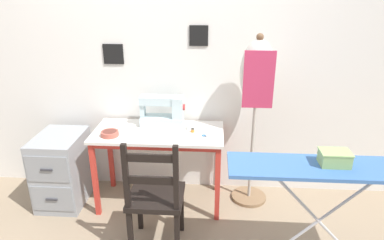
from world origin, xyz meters
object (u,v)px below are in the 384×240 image
object	(u,v)px
thread_spool_mid_table	(193,131)
dress_form	(257,86)
ironing_board	(326,172)
storage_box	(335,158)
wooden_chair	(155,198)
fabric_bowl	(110,133)
scissors	(206,137)
sewing_machine	(164,112)
filing_cabinet	(62,169)
thread_spool_near_machine	(188,128)

from	to	relation	value
thread_spool_mid_table	dress_form	xyz separation A→B (m)	(0.52, 0.10, 0.37)
ironing_board	storage_box	distance (m)	0.11
wooden_chair	fabric_bowl	bearing A→B (deg)	134.62
scissors	wooden_chair	size ratio (longest dim) A/B	0.14
wooden_chair	ironing_board	world-z (taller)	wooden_chair
sewing_machine	wooden_chair	world-z (taller)	sewing_machine
fabric_bowl	ironing_board	world-z (taller)	ironing_board
scissors	ironing_board	world-z (taller)	ironing_board
scissors	filing_cabinet	world-z (taller)	scissors
fabric_bowl	filing_cabinet	world-z (taller)	fabric_bowl
scissors	thread_spool_near_machine	distance (m)	0.23
sewing_machine	thread_spool_near_machine	xyz separation A→B (m)	(0.21, -0.09, -0.11)
scissors	dress_form	distance (m)	0.60
ironing_board	storage_box	bearing A→B (deg)	25.83
filing_cabinet	ironing_board	size ratio (longest dim) A/B	0.52
sewing_machine	dress_form	size ratio (longest dim) A/B	0.26
sewing_machine	wooden_chair	xyz separation A→B (m)	(0.03, -0.72, -0.40)
dress_form	ironing_board	size ratio (longest dim) A/B	1.22
thread_spool_near_machine	storage_box	distance (m)	1.25
fabric_bowl	wooden_chair	distance (m)	0.70
filing_cabinet	wooden_chair	bearing A→B (deg)	-29.76
sewing_machine	ironing_board	distance (m)	1.45
fabric_bowl	scissors	distance (m)	0.80
dress_form	storage_box	size ratio (longest dim) A/B	8.09
filing_cabinet	ironing_board	bearing A→B (deg)	-18.18
filing_cabinet	storage_box	distance (m)	2.29
thread_spool_near_machine	wooden_chair	size ratio (longest dim) A/B	0.04
wooden_chair	storage_box	size ratio (longest dim) A/B	4.88
scissors	dress_form	bearing A→B (deg)	25.61
dress_form	ironing_board	bearing A→B (deg)	-65.45
fabric_bowl	wooden_chair	world-z (taller)	wooden_chair
ironing_board	fabric_bowl	bearing A→B (deg)	159.37
sewing_machine	thread_spool_near_machine	size ratio (longest dim) A/B	10.05
fabric_bowl	dress_form	size ratio (longest dim) A/B	0.10
wooden_chair	ironing_board	size ratio (longest dim) A/B	0.74
sewing_machine	storage_box	size ratio (longest dim) A/B	2.08
storage_box	filing_cabinet	bearing A→B (deg)	162.69
fabric_bowl	ironing_board	xyz separation A→B (m)	(1.58, -0.60, 0.04)
scissors	thread_spool_near_machine	xyz separation A→B (m)	(-0.16, 0.15, 0.01)
wooden_chair	storage_box	world-z (taller)	wooden_chair
scissors	filing_cabinet	distance (m)	1.36
dress_form	wooden_chair	bearing A→B (deg)	-138.22
scissors	wooden_chair	bearing A→B (deg)	-126.00
fabric_bowl	wooden_chair	bearing A→B (deg)	-45.38
fabric_bowl	filing_cabinet	xyz separation A→B (m)	(-0.50, 0.09, -0.41)
fabric_bowl	sewing_machine	bearing A→B (deg)	32.74
thread_spool_mid_table	wooden_chair	xyz separation A→B (m)	(-0.23, -0.57, -0.29)
storage_box	wooden_chair	bearing A→B (deg)	174.15
fabric_bowl	scissors	world-z (taller)	fabric_bowl
sewing_machine	filing_cabinet	distance (m)	1.07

